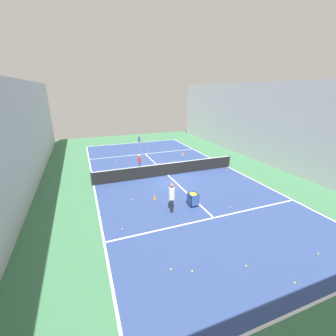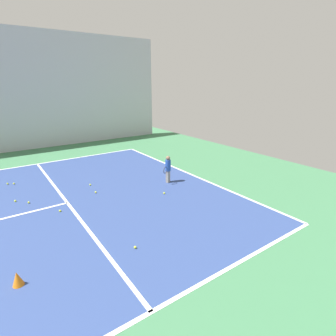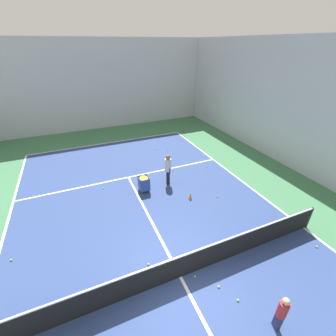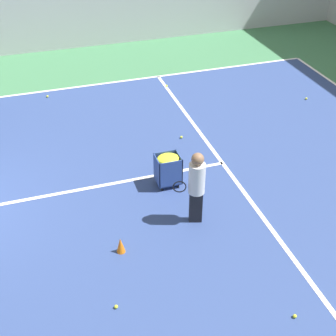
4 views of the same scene
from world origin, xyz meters
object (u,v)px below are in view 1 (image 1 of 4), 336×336
Objects in this scene: tennis_net at (168,169)px; child_midcourt at (139,161)px; player_near_baseline at (139,140)px; training_cone_1 at (182,154)px; coach_at_net at (172,196)px; ball_cart at (193,197)px; training_cone_0 at (155,197)px.

tennis_net is 9.28× the size of child_midcourt.
player_near_baseline is 8.71m from child_midcourt.
child_midcourt is at bearing -53.69° from tennis_net.
child_midcourt is at bearing 25.69° from training_cone_1.
coach_at_net is at bearing 11.17° from child_midcourt.
tennis_net is 5.15m from ball_cart.
coach_at_net is 4.93× the size of training_cone_0.
coach_at_net is 5.35× the size of training_cone_1.
tennis_net is at bearing 48.41° from child_midcourt.
ball_cart is at bearing -66.67° from coach_at_net.
coach_at_net is 1.46m from ball_cart.
tennis_net is at bearing -26.72° from player_near_baseline.
ball_cart is (0.43, 5.13, 0.04)m from tennis_net.
player_near_baseline is at bearing -100.54° from training_cone_0.
child_midcourt is 3.91× the size of training_cone_1.
ball_cart reaches higher than training_cone_1.
child_midcourt is at bearing -80.30° from ball_cart.
player_near_baseline is at bearing 8.93° from coach_at_net.
ball_cart is at bearing 139.46° from training_cone_0.
training_cone_1 is (-3.88, -9.92, -0.40)m from ball_cart.
coach_at_net is at bearing -32.48° from player_near_baseline.
tennis_net is 6.78× the size of coach_at_net.
player_near_baseline is 3.64× the size of training_cone_1.
tennis_net is at bearing -2.22° from coach_at_net.
coach_at_net is at bearing 104.19° from training_cone_0.
player_near_baseline is (-0.40, -10.77, 0.14)m from tennis_net.
tennis_net is 36.28× the size of training_cone_1.
ball_cart is 2.44m from training_cone_0.
training_cone_1 is at bearing -10.78° from coach_at_net.
ball_cart is 10.66m from training_cone_1.
coach_at_net is (1.83, 5.29, 0.45)m from tennis_net.
player_near_baseline is at bearing -93.01° from ball_cart.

